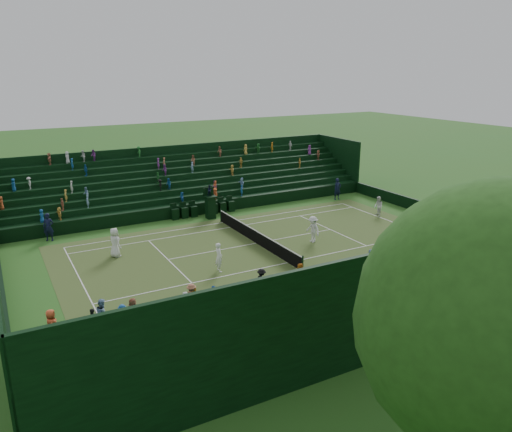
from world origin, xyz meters
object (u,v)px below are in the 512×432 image
object	(u,v)px
player_near_east	(219,257)
player_far_west	(378,206)
umpire_chair	(210,204)
player_far_east	(313,229)
player_near_west	(115,243)
tennis_net	(256,236)

from	to	relation	value
player_near_east	player_far_west	world-z (taller)	player_near_east
umpire_chair	player_far_east	distance (m)	9.60
player_near_east	player_far_west	size ratio (longest dim) A/B	1.12
player_near_west	player_far_east	world-z (taller)	player_near_west
player_near_west	player_far_west	world-z (taller)	player_near_west
umpire_chair	player_far_west	distance (m)	13.79
player_near_west	player_far_east	size ratio (longest dim) A/B	1.03
player_far_west	player_far_east	size ratio (longest dim) A/B	0.86
tennis_net	player_near_east	distance (m)	5.43
tennis_net	player_far_east	world-z (taller)	player_far_east
player_near_west	umpire_chair	bearing A→B (deg)	-80.45
player_near_east	umpire_chair	bearing A→B (deg)	-18.36
player_far_east	tennis_net	bearing A→B (deg)	-121.69
player_near_east	player_far_west	xyz separation A→B (m)	(-4.40, 16.42, -0.09)
player_far_west	tennis_net	bearing A→B (deg)	-68.03
player_near_east	player_far_west	bearing A→B (deg)	-72.28
player_near_west	player_near_east	distance (m)	7.27
player_far_east	umpire_chair	bearing A→B (deg)	-163.40
umpire_chair	player_near_east	distance (m)	11.15
player_near_west	player_near_east	size ratio (longest dim) A/B	1.07
umpire_chair	player_far_east	bearing A→B (deg)	24.23
umpire_chair	player_near_west	xyz separation A→B (m)	(4.98, -8.86, -0.21)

